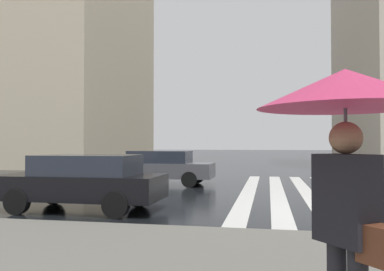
# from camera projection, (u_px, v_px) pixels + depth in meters

# --- Properties ---
(ground_plane) EXTENTS (220.00, 220.00, 0.00)m
(ground_plane) POSITION_uv_depth(u_px,v_px,m) (360.00, 213.00, 9.54)
(ground_plane) COLOR black
(zebra_crossing) EXTENTS (13.00, 6.50, 0.01)m
(zebra_crossing) POSITION_uv_depth(u_px,v_px,m) (337.00, 193.00, 13.45)
(zebra_crossing) COLOR silver
(zebra_crossing) RESTS_ON ground_plane
(car_black) EXTENTS (1.85, 4.10, 1.41)m
(car_black) POSITION_uv_depth(u_px,v_px,m) (83.00, 181.00, 9.88)
(car_black) COLOR black
(car_black) RESTS_ON ground_plane
(car_dark_grey) EXTENTS (1.85, 4.10, 1.41)m
(car_dark_grey) POSITION_uv_depth(u_px,v_px,m) (163.00, 167.00, 16.20)
(car_dark_grey) COLOR #4C4C51
(car_dark_grey) RESTS_ON ground_plane
(pedestrian_with_floral_umbrella) EXTENTS (1.20, 1.20, 2.04)m
(pedestrian_with_floral_umbrella) POSITION_uv_depth(u_px,v_px,m) (346.00, 118.00, 2.63)
(pedestrian_with_floral_umbrella) COLOR black
(pedestrian_with_floral_umbrella) RESTS_ON sidewalk_pavement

